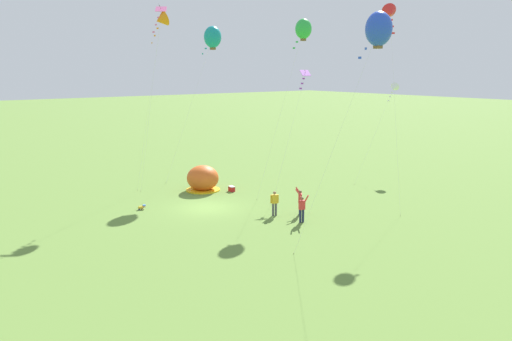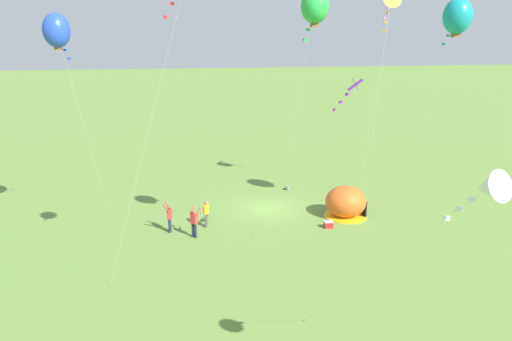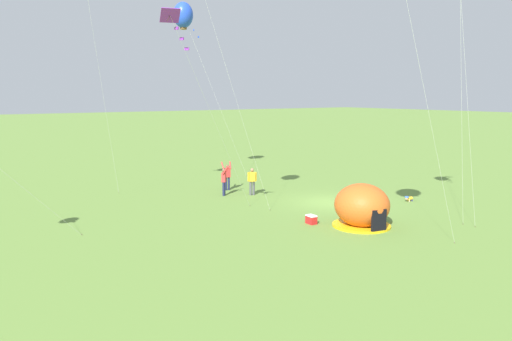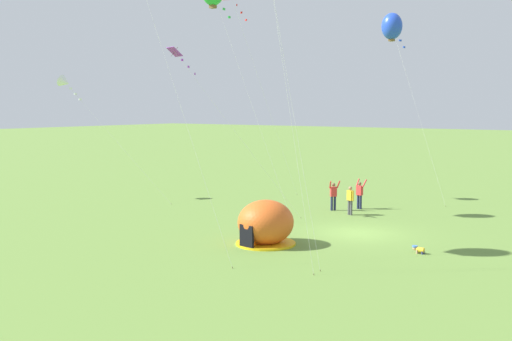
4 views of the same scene
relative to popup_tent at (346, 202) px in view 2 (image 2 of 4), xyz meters
name	(u,v)px [view 2 (image 2 of 4)]	position (x,y,z in m)	size (l,w,h in m)	color
ground_plane	(268,209)	(4.76, -2.47, -1.00)	(300.00, 300.00, 0.00)	olive
popup_tent	(346,202)	(0.00, 0.00, 0.00)	(2.81, 2.81, 2.10)	#D8591E
cooler_box	(329,224)	(1.74, 1.69, -0.78)	(0.55, 0.40, 0.44)	red
toddler_crawling	(287,187)	(2.37, -6.50, -0.82)	(0.27, 0.55, 0.32)	gold
person_arms_raised	(194,222)	(10.11, 1.67, 0.00)	(0.71, 0.70, 1.89)	#1E2347
person_watching_sky	(169,217)	(11.54, 0.56, 0.00)	(0.56, 0.69, 1.89)	#1E2347
person_far_back	(206,212)	(9.26, 0.12, -0.03)	(0.37, 0.55, 1.72)	#4C4C51
kite_white	(488,188)	(3.90, 19.23, 7.11)	(2.80, 8.22, 8.63)	silver
kite_purple	(349,93)	(3.28, 8.09, 8.18)	(4.01, 6.85, 9.83)	silver
kite_orange	(390,2)	(-3.01, -1.77, 12.74)	(1.31, 3.28, 14.46)	silver
kite_blue	(56,31)	(16.92, 0.86, 10.93)	(2.10, 5.23, 12.84)	silver
kite_green	(315,6)	(4.60, 6.72, 11.96)	(1.30, 5.71, 13.76)	silver
kite_teal	(457,16)	(-4.31, 3.91, 11.68)	(1.56, 5.94, 13.65)	silver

